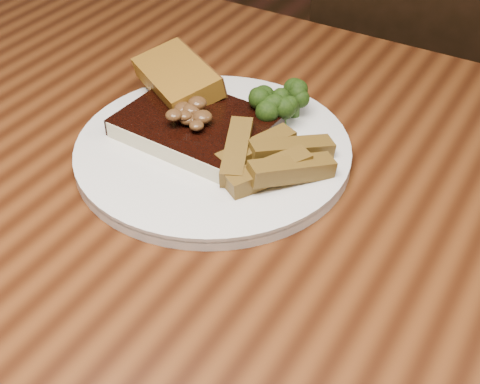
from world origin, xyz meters
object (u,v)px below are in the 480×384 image
object	(u,v)px
dining_table	(224,275)
steak	(195,126)
chair_far	(420,146)
plate	(213,152)
potato_wedges	(281,159)
garlic_bread	(178,92)

from	to	relation	value
dining_table	steak	world-z (taller)	steak
dining_table	steak	bearing A→B (deg)	136.12
chair_far	plate	distance (m)	0.64
steak	chair_far	bearing A→B (deg)	79.95
potato_wedges	steak	bearing A→B (deg)	177.23
plate	chair_far	bearing A→B (deg)	79.74
potato_wedges	plate	bearing A→B (deg)	-176.72
plate	potato_wedges	xyz separation A→B (m)	(0.08, 0.00, 0.02)
chair_far	plate	bearing A→B (deg)	72.02
chair_far	steak	size ratio (longest dim) A/B	5.17
chair_far	potato_wedges	world-z (taller)	chair_far
dining_table	garlic_bread	world-z (taller)	garlic_bread
dining_table	plate	distance (m)	0.14
steak	potato_wedges	xyz separation A→B (m)	(0.11, -0.01, 0.00)
chair_far	garlic_bread	xyz separation A→B (m)	(-0.19, -0.50, 0.32)
plate	steak	xyz separation A→B (m)	(-0.03, 0.01, 0.02)
dining_table	potato_wedges	bearing A→B (deg)	74.34
steak	dining_table	bearing A→B (deg)	-40.50
chair_far	steak	xyz separation A→B (m)	(-0.13, -0.55, 0.32)
chair_far	plate	size ratio (longest dim) A/B	2.72
chair_far	garlic_bread	world-z (taller)	chair_far
plate	garlic_bread	xyz separation A→B (m)	(-0.09, 0.06, 0.02)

